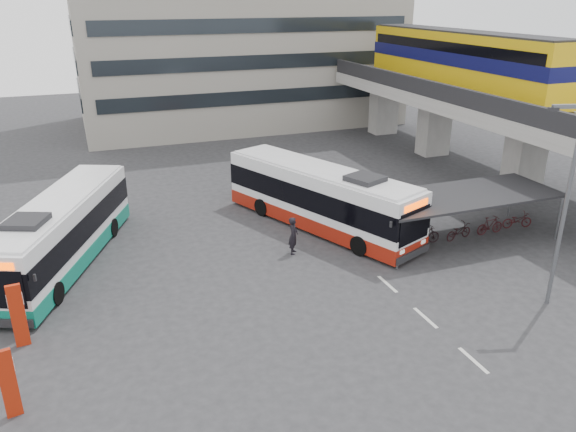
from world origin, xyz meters
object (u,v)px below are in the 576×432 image
object	(u,v)px
bus_main	(320,198)
lamp_post	(565,196)
pedestrian	(293,236)
bus_teal	(62,232)

from	to	relation	value
bus_main	lamp_post	bearing A→B (deg)	-85.94
pedestrian	lamp_post	world-z (taller)	lamp_post
bus_teal	lamp_post	distance (m)	22.01
bus_main	lamp_post	distance (m)	12.67
bus_main	pedestrian	bearing A→B (deg)	-156.42
bus_main	lamp_post	xyz separation A→B (m)	(5.50, -10.99, 3.07)
bus_main	bus_teal	bearing A→B (deg)	157.11
bus_main	pedestrian	size ratio (longest dim) A/B	6.49
bus_teal	bus_main	bearing A→B (deg)	22.68
pedestrian	lamp_post	xyz separation A→B (m)	(8.13, -8.26, 3.81)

